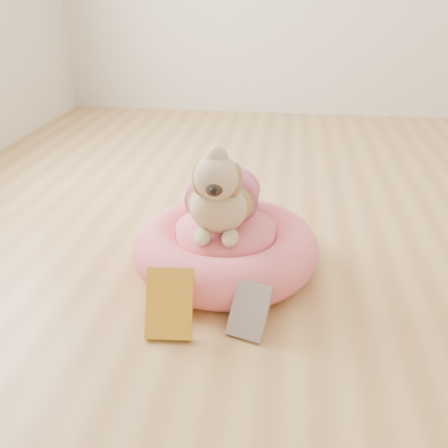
# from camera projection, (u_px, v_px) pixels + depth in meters

# --- Properties ---
(floor) EXTENTS (4.50, 4.50, 0.00)m
(floor) POSITION_uv_depth(u_px,v_px,m) (312.00, 239.00, 2.16)
(floor) COLOR #B5854B
(floor) RESTS_ON ground
(pet_bed) EXTENTS (0.70, 0.70, 0.18)m
(pet_bed) POSITION_uv_depth(u_px,v_px,m) (226.00, 248.00, 1.91)
(pet_bed) COLOR #FF6378
(pet_bed) RESTS_ON floor
(dog) EXTENTS (0.34, 0.49, 0.35)m
(dog) POSITION_uv_depth(u_px,v_px,m) (221.00, 180.00, 1.80)
(dog) COLOR brown
(dog) RESTS_ON pet_bed
(book_yellow) EXTENTS (0.16, 0.16, 0.20)m
(book_yellow) POSITION_uv_depth(u_px,v_px,m) (170.00, 303.00, 1.56)
(book_yellow) COLOR yellow
(book_yellow) RESTS_ON floor
(book_white) EXTENTS (0.15, 0.15, 0.16)m
(book_white) POSITION_uv_depth(u_px,v_px,m) (250.00, 310.00, 1.56)
(book_white) COLOR white
(book_white) RESTS_ON floor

